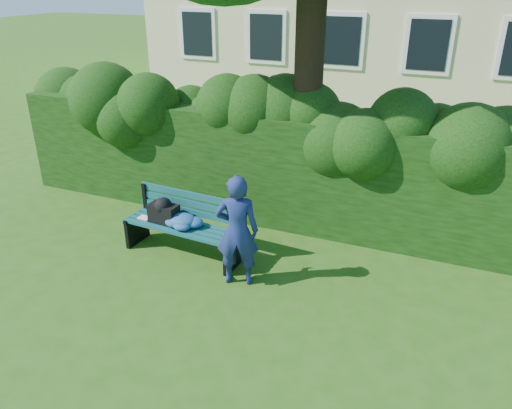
% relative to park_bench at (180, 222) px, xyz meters
% --- Properties ---
extents(ground, '(80.00, 80.00, 0.00)m').
position_rel_park_bench_xyz_m(ground, '(1.16, -0.51, -0.50)').
color(ground, '#295A12').
rests_on(ground, ground).
extents(hedge, '(10.00, 1.00, 1.80)m').
position_rel_park_bench_xyz_m(hedge, '(1.16, 1.69, 0.40)').
color(hedge, black).
rests_on(hedge, ground).
extents(park_bench, '(1.82, 0.67, 0.89)m').
position_rel_park_bench_xyz_m(park_bench, '(0.00, 0.00, 0.00)').
color(park_bench, '#0D3F43').
rests_on(park_bench, ground).
extents(man_reading, '(0.65, 0.52, 1.53)m').
position_rel_park_bench_xyz_m(man_reading, '(1.09, -0.39, 0.26)').
color(man_reading, navy).
rests_on(man_reading, ground).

